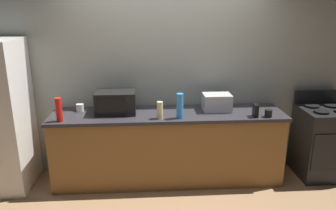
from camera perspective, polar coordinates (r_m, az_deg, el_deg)
name	(u,v)px	position (r m, az deg, el deg)	size (l,w,h in m)	color
ground_plane	(170,196)	(4.01, 0.40, -15.53)	(8.00, 8.00, 0.00)	#93704C
back_wall	(166,70)	(4.26, -0.37, 6.12)	(6.40, 0.10, 2.70)	#9EA399
counter_run	(168,147)	(4.14, 0.00, -7.27)	(2.84, 0.64, 0.90)	brown
stove_range	(322,142)	(4.71, 25.23, -5.81)	(0.60, 0.61, 1.08)	black
microwave	(116,102)	(3.99, -9.10, 0.50)	(0.48, 0.35, 0.27)	black
toaster_oven	(217,102)	(4.09, 8.50, 0.48)	(0.34, 0.26, 0.21)	#B7BABF
cordless_phone	(256,110)	(3.96, 15.02, -0.93)	(0.05, 0.11, 0.15)	black
bottle_hand_soap	(160,110)	(3.75, -1.42, -0.90)	(0.07, 0.07, 0.20)	beige
bottle_spray_cleaner	(180,106)	(3.75, 2.08, -0.17)	(0.08, 0.08, 0.29)	#338CE5
bottle_hot_sauce	(59,110)	(3.85, -18.49, -0.79)	(0.07, 0.07, 0.27)	red
mug_white	(80,108)	(4.17, -15.09, -0.44)	(0.09, 0.09, 0.09)	white
mug_black	(268,113)	(4.00, 17.10, -1.40)	(0.09, 0.09, 0.09)	black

